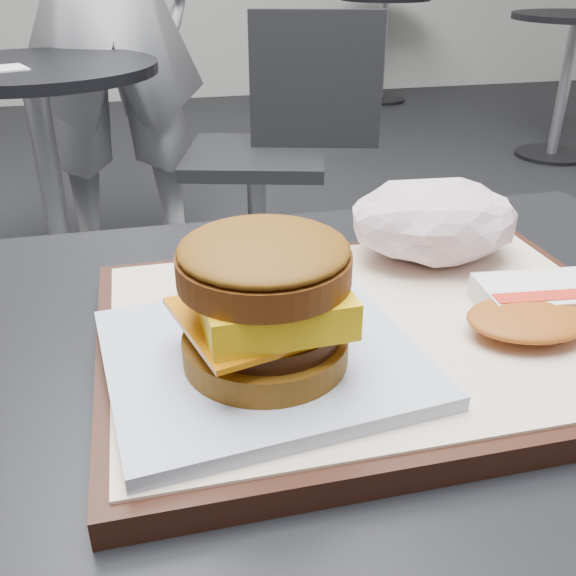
# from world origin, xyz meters

# --- Properties ---
(customer_table) EXTENTS (0.80, 0.60, 0.77)m
(customer_table) POSITION_xyz_m (0.00, 0.00, 0.58)
(customer_table) COLOR #A5A5AA
(customer_table) RESTS_ON ground
(serving_tray) EXTENTS (0.38, 0.28, 0.02)m
(serving_tray) POSITION_xyz_m (0.06, 0.03, 0.78)
(serving_tray) COLOR black
(serving_tray) RESTS_ON customer_table
(breakfast_sandwich) EXTENTS (0.21, 0.19, 0.09)m
(breakfast_sandwich) POSITION_xyz_m (-0.02, -0.01, 0.83)
(breakfast_sandwich) COLOR silver
(breakfast_sandwich) RESTS_ON serving_tray
(hash_brown) EXTENTS (0.12, 0.10, 0.02)m
(hash_brown) POSITION_xyz_m (0.18, 0.01, 0.80)
(hash_brown) COLOR silver
(hash_brown) RESTS_ON serving_tray
(crumpled_wrapper) EXTENTS (0.14, 0.11, 0.06)m
(crumpled_wrapper) POSITION_xyz_m (0.15, 0.13, 0.82)
(crumpled_wrapper) COLOR silver
(crumpled_wrapper) RESTS_ON serving_tray
(neighbor_table) EXTENTS (0.70, 0.70, 0.75)m
(neighbor_table) POSITION_xyz_m (-0.35, 1.65, 0.55)
(neighbor_table) COLOR black
(neighbor_table) RESTS_ON ground
(napkin) EXTENTS (0.15, 0.15, 0.00)m
(napkin) POSITION_xyz_m (-0.41, 1.56, 0.75)
(napkin) COLOR silver
(napkin) RESTS_ON neighbor_table
(neighbor_chair) EXTENTS (0.64, 0.52, 0.88)m
(neighbor_chair) POSITION_xyz_m (0.34, 1.59, 0.51)
(neighbor_chair) COLOR #99999E
(neighbor_chair) RESTS_ON ground
(bg_table_near) EXTENTS (0.66, 0.66, 0.75)m
(bg_table_near) POSITION_xyz_m (2.20, 2.80, 0.56)
(bg_table_near) COLOR black
(bg_table_near) RESTS_ON ground
(bg_table_far) EXTENTS (0.66, 0.66, 0.75)m
(bg_table_far) POSITION_xyz_m (1.80, 4.50, 0.56)
(bg_table_far) COLOR black
(bg_table_far) RESTS_ON ground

